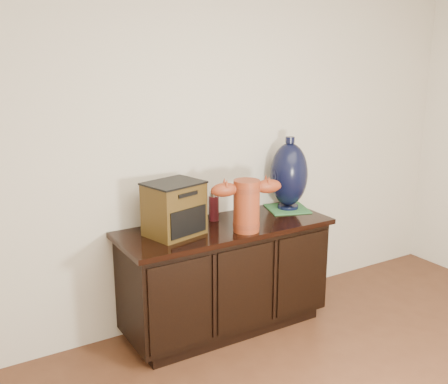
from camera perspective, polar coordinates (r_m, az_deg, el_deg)
sideboard at (r=3.64m, az=0.13°, el=-9.17°), size 1.46×0.56×0.75m
terracotta_vessel at (r=3.35m, az=2.46°, el=-1.16°), size 0.48×0.21×0.34m
tv_radio at (r=3.30m, az=-5.44°, el=-1.81°), size 0.40×0.35×0.34m
green_mat at (r=3.89m, az=6.90°, el=-1.80°), size 0.36×0.36×0.01m
lamp_base at (r=3.83m, az=7.08°, el=1.88°), size 0.35×0.35×0.53m
spray_can at (r=3.58m, az=-1.12°, el=-1.59°), size 0.07×0.07×0.20m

